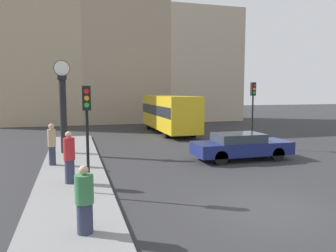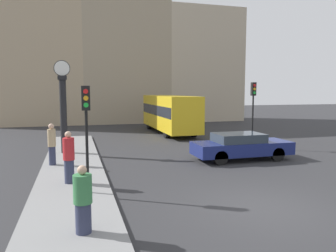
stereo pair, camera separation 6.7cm
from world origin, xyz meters
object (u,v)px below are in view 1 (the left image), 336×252
traffic_light_near (87,116)px  pedestrian_red_top (69,158)px  traffic_light_far (253,101)px  street_clock (63,109)px  sedan_car (241,146)px  bus_distant (169,112)px  pedestrian_tan_coat (52,144)px  pedestrian_green_hoodie (84,200)px

traffic_light_near → pedestrian_red_top: size_ratio=1.85×
traffic_light_far → street_clock: size_ratio=0.80×
sedan_car → traffic_light_far: (2.12, 2.59, 2.06)m
pedestrian_red_top → bus_distant: bearing=60.6°
bus_distant → pedestrian_red_top: 15.28m
street_clock → sedan_car: bearing=-23.5°
sedan_car → bus_distant: 10.96m
pedestrian_tan_coat → traffic_light_far: bearing=9.5°
street_clock → pedestrian_tan_coat: (-0.43, -2.84, -1.38)m
street_clock → traffic_light_near: bearing=-82.9°
bus_distant → traffic_light_far: 8.78m
sedan_car → pedestrian_red_top: 8.33m
street_clock → pedestrian_tan_coat: bearing=-98.6°
sedan_car → street_clock: street_clock is taller
street_clock → pedestrian_green_hoodie: 10.46m
street_clock → pedestrian_tan_coat: 3.19m
sedan_car → pedestrian_green_hoodie: (-7.61, -6.71, 0.21)m
pedestrian_tan_coat → pedestrian_green_hoodie: (1.12, -7.48, -0.15)m
traffic_light_near → pedestrian_green_hoodie: (-0.22, -3.03, -1.67)m
pedestrian_tan_coat → pedestrian_green_hoodie: 7.56m
bus_distant → traffic_light_far: bearing=-72.7°
street_clock → pedestrian_tan_coat: street_clock is taller
sedan_car → traffic_light_near: (-7.39, -3.68, 1.88)m
pedestrian_green_hoodie → bus_distant: bearing=68.0°
sedan_car → pedestrian_green_hoodie: 10.15m
pedestrian_tan_coat → pedestrian_green_hoodie: bearing=-81.5°
sedan_car → traffic_light_far: traffic_light_far is taller
traffic_light_near → street_clock: size_ratio=0.71×
sedan_car → traffic_light_far: size_ratio=1.25×
street_clock → pedestrian_red_top: size_ratio=2.61×
traffic_light_far → pedestrian_red_top: size_ratio=2.09×
traffic_light_far → street_clock: (-10.41, 1.02, -0.31)m
pedestrian_green_hoodie → traffic_light_far: bearing=43.7°
street_clock → pedestrian_green_hoodie: (0.69, -10.32, -1.54)m
bus_distant → pedestrian_green_hoodie: bearing=-112.0°
sedan_car → pedestrian_tan_coat: size_ratio=2.63×
street_clock → pedestrian_red_top: street_clock is taller
pedestrian_tan_coat → pedestrian_red_top: bearing=-76.5°
traffic_light_far → street_clock: bearing=174.4°
traffic_light_far → pedestrian_green_hoodie: size_ratio=2.44×
traffic_light_near → sedan_car: bearing=26.5°
bus_distant → traffic_light_near: size_ratio=2.71×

